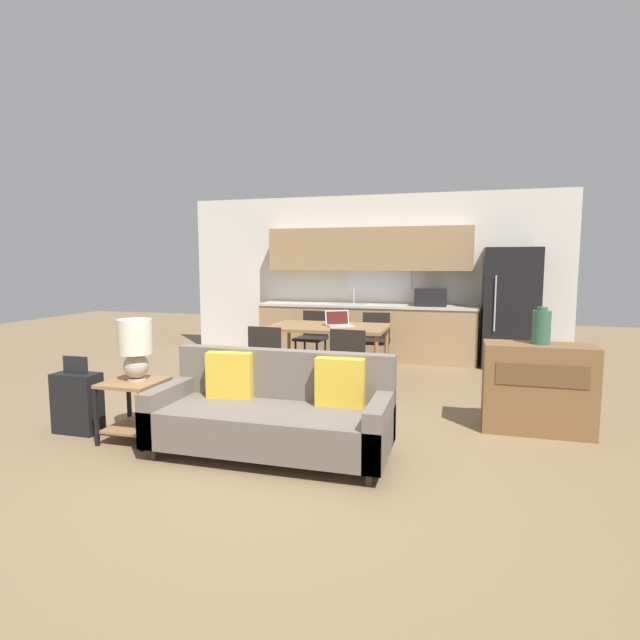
# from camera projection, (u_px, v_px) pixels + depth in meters

# --- Properties ---
(ground_plane) EXTENTS (20.00, 20.00, 0.00)m
(ground_plane) POSITION_uv_depth(u_px,v_px,m) (271.00, 452.00, 4.17)
(ground_plane) COLOR #7F6647
(wall_back) EXTENTS (6.40, 0.07, 2.70)m
(wall_back) POSITION_uv_depth(u_px,v_px,m) (370.00, 276.00, 8.44)
(wall_back) COLOR silver
(wall_back) RESTS_ON ground_plane
(kitchen_counter) EXTENTS (3.55, 0.65, 2.15)m
(kitchen_counter) POSITION_uv_depth(u_px,v_px,m) (367.00, 308.00, 8.21)
(kitchen_counter) COLOR tan
(kitchen_counter) RESTS_ON ground_plane
(refrigerator) EXTENTS (0.80, 0.72, 1.80)m
(refrigerator) POSITION_uv_depth(u_px,v_px,m) (510.00, 308.00, 7.52)
(refrigerator) COLOR black
(refrigerator) RESTS_ON ground_plane
(dining_table) EXTENTS (1.52, 0.98, 0.76)m
(dining_table) POSITION_uv_depth(u_px,v_px,m) (329.00, 330.00, 6.51)
(dining_table) COLOR olive
(dining_table) RESTS_ON ground_plane
(couch) EXTENTS (1.95, 0.80, 0.83)m
(couch) POSITION_uv_depth(u_px,v_px,m) (274.00, 414.00, 4.14)
(couch) COLOR #3D2D1E
(couch) RESTS_ON ground_plane
(side_table) EXTENTS (0.48, 0.48, 0.54)m
(side_table) POSITION_uv_depth(u_px,v_px,m) (134.00, 400.00, 4.43)
(side_table) COLOR olive
(side_table) RESTS_ON ground_plane
(table_lamp) EXTENTS (0.29, 0.29, 0.55)m
(table_lamp) POSITION_uv_depth(u_px,v_px,m) (135.00, 345.00, 4.40)
(table_lamp) COLOR #B2A893
(table_lamp) RESTS_ON side_table
(credenza) EXTENTS (0.97, 0.42, 0.83)m
(credenza) POSITION_uv_depth(u_px,v_px,m) (538.00, 388.00, 4.64)
(credenza) COLOR brown
(credenza) RESTS_ON ground_plane
(vase) EXTENTS (0.16, 0.16, 0.34)m
(vase) POSITION_uv_depth(u_px,v_px,m) (542.00, 327.00, 4.58)
(vase) COLOR #336047
(vase) RESTS_ON credenza
(dining_chair_far_left) EXTENTS (0.46, 0.46, 0.85)m
(dining_chair_far_left) POSITION_uv_depth(u_px,v_px,m) (312.00, 335.00, 7.49)
(dining_chair_far_left) COLOR black
(dining_chair_far_left) RESTS_ON ground_plane
(dining_chair_far_right) EXTENTS (0.45, 0.45, 0.85)m
(dining_chair_far_right) POSITION_uv_depth(u_px,v_px,m) (376.00, 338.00, 7.22)
(dining_chair_far_right) COLOR black
(dining_chair_far_right) RESTS_ON ground_plane
(dining_chair_near_left) EXTENTS (0.43, 0.43, 0.85)m
(dining_chair_near_left) POSITION_uv_depth(u_px,v_px,m) (269.00, 356.00, 5.83)
(dining_chair_near_left) COLOR black
(dining_chair_near_left) RESTS_ON ground_plane
(dining_chair_near_right) EXTENTS (0.45, 0.45, 0.85)m
(dining_chair_near_right) POSITION_uv_depth(u_px,v_px,m) (351.00, 360.00, 5.60)
(dining_chair_near_right) COLOR black
(dining_chair_near_right) RESTS_ON ground_plane
(laptop) EXTENTS (0.41, 0.38, 0.20)m
(laptop) POSITION_uv_depth(u_px,v_px,m) (339.00, 322.00, 6.48)
(laptop) COLOR #B7BABC
(laptop) RESTS_ON dining_table
(suitcase) EXTENTS (0.42, 0.22, 0.72)m
(suitcase) POSITION_uv_depth(u_px,v_px,m) (78.00, 402.00, 4.63)
(suitcase) COLOR black
(suitcase) RESTS_ON ground_plane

